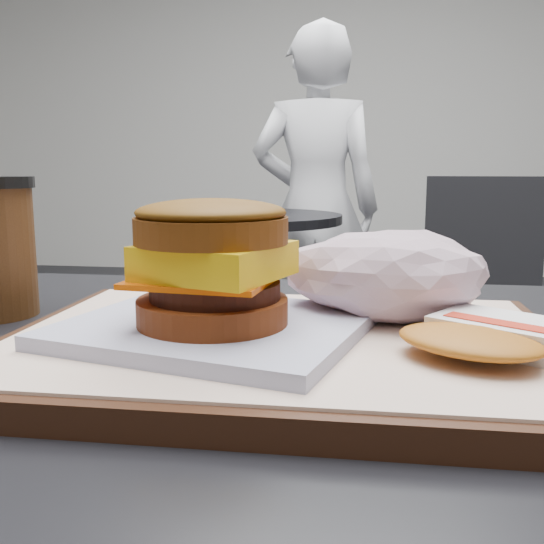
{
  "coord_description": "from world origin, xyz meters",
  "views": [
    {
      "loc": [
        0.06,
        -0.42,
        0.9
      ],
      "look_at": [
        0.0,
        -0.03,
        0.83
      ],
      "focal_mm": 40.0,
      "sensor_mm": 36.0,
      "label": 1
    }
  ],
  "objects_px": {
    "hash_brown": "(492,337)",
    "patron": "(316,209)",
    "neighbor_chair": "(445,281)",
    "serving_tray": "(282,347)",
    "crumpled_wrapper": "(386,274)",
    "neighbor_table": "(241,271)",
    "breakfast_sandwich": "(214,279)"
  },
  "relations": [
    {
      "from": "hash_brown",
      "to": "patron",
      "type": "bearing_deg",
      "value": 96.88
    },
    {
      "from": "neighbor_chair",
      "to": "serving_tray",
      "type": "bearing_deg",
      "value": -101.37
    },
    {
      "from": "hash_brown",
      "to": "crumpled_wrapper",
      "type": "xyz_separation_m",
      "value": [
        -0.06,
        0.09,
        0.02
      ]
    },
    {
      "from": "neighbor_table",
      "to": "patron",
      "type": "xyz_separation_m",
      "value": [
        0.22,
        0.49,
        0.19
      ]
    },
    {
      "from": "hash_brown",
      "to": "breakfast_sandwich",
      "type": "bearing_deg",
      "value": 175.57
    },
    {
      "from": "hash_brown",
      "to": "neighbor_table",
      "type": "distance_m",
      "value": 1.78
    },
    {
      "from": "neighbor_chair",
      "to": "patron",
      "type": "relative_size",
      "value": 0.59
    },
    {
      "from": "crumpled_wrapper",
      "to": "neighbor_table",
      "type": "relative_size",
      "value": 0.2
    },
    {
      "from": "serving_tray",
      "to": "crumpled_wrapper",
      "type": "distance_m",
      "value": 0.1
    },
    {
      "from": "hash_brown",
      "to": "crumpled_wrapper",
      "type": "bearing_deg",
      "value": 124.88
    },
    {
      "from": "serving_tray",
      "to": "neighbor_table",
      "type": "distance_m",
      "value": 1.72
    },
    {
      "from": "neighbor_table",
      "to": "breakfast_sandwich",
      "type": "bearing_deg",
      "value": -79.49
    },
    {
      "from": "crumpled_wrapper",
      "to": "patron",
      "type": "height_order",
      "value": "patron"
    },
    {
      "from": "crumpled_wrapper",
      "to": "neighbor_chair",
      "type": "xyz_separation_m",
      "value": [
        0.29,
        1.74,
        -0.31
      ]
    },
    {
      "from": "breakfast_sandwich",
      "to": "neighbor_chair",
      "type": "relative_size",
      "value": 0.26
    },
    {
      "from": "serving_tray",
      "to": "patron",
      "type": "distance_m",
      "value": 2.16
    },
    {
      "from": "breakfast_sandwich",
      "to": "neighbor_chair",
      "type": "bearing_deg",
      "value": 77.4
    },
    {
      "from": "serving_tray",
      "to": "neighbor_chair",
      "type": "height_order",
      "value": "neighbor_chair"
    },
    {
      "from": "crumpled_wrapper",
      "to": "neighbor_chair",
      "type": "relative_size",
      "value": 0.17
    },
    {
      "from": "hash_brown",
      "to": "serving_tray",
      "type": "bearing_deg",
      "value": 167.46
    },
    {
      "from": "serving_tray",
      "to": "hash_brown",
      "type": "bearing_deg",
      "value": -12.54
    },
    {
      "from": "crumpled_wrapper",
      "to": "neighbor_chair",
      "type": "bearing_deg",
      "value": 80.56
    },
    {
      "from": "serving_tray",
      "to": "hash_brown",
      "type": "relative_size",
      "value": 2.8
    },
    {
      "from": "neighbor_table",
      "to": "neighbor_chair",
      "type": "distance_m",
      "value": 0.73
    },
    {
      "from": "hash_brown",
      "to": "neighbor_chair",
      "type": "distance_m",
      "value": 1.86
    },
    {
      "from": "serving_tray",
      "to": "neighbor_table",
      "type": "relative_size",
      "value": 0.51
    },
    {
      "from": "hash_brown",
      "to": "crumpled_wrapper",
      "type": "relative_size",
      "value": 0.9
    },
    {
      "from": "breakfast_sandwich",
      "to": "crumpled_wrapper",
      "type": "bearing_deg",
      "value": 32.26
    },
    {
      "from": "serving_tray",
      "to": "hash_brown",
      "type": "xyz_separation_m",
      "value": [
        0.13,
        -0.03,
        0.02
      ]
    },
    {
      "from": "neighbor_table",
      "to": "serving_tray",
      "type": "bearing_deg",
      "value": -77.95
    },
    {
      "from": "crumpled_wrapper",
      "to": "serving_tray",
      "type": "bearing_deg",
      "value": -141.54
    },
    {
      "from": "breakfast_sandwich",
      "to": "hash_brown",
      "type": "relative_size",
      "value": 1.67
    }
  ]
}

